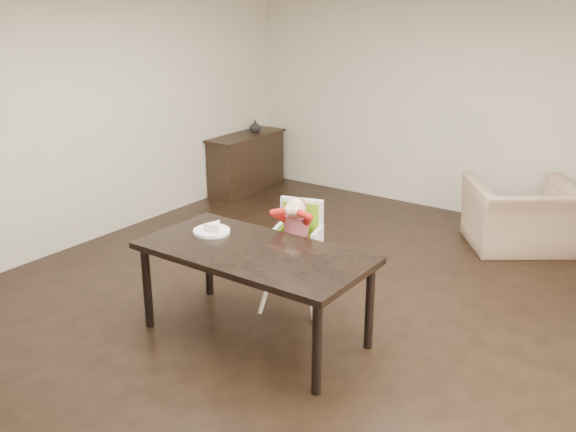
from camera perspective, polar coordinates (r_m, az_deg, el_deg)
name	(u,v)px	position (r m, az deg, el deg)	size (l,w,h in m)	color
ground	(304,321)	(5.47, 1.45, -9.31)	(7.00, 7.00, 0.00)	black
room_walls	(306,100)	(4.86, 1.63, 10.29)	(6.02, 7.02, 2.71)	beige
dining_table	(254,259)	(4.95, -3.03, -3.86)	(1.80, 0.90, 0.75)	black
high_chair	(297,230)	(5.46, 0.82, -1.23)	(0.51, 0.51, 1.00)	white
plate	(212,230)	(5.28, -6.73, -1.20)	(0.37, 0.37, 0.09)	white
armchair	(524,205)	(7.25, 20.25, 0.92)	(1.11, 0.72, 0.97)	tan
sideboard	(246,163)	(8.91, -3.71, 4.77)	(0.44, 1.26, 0.79)	black
vase	(255,126)	(8.96, -2.94, 7.96)	(0.16, 0.16, 0.16)	#99999E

